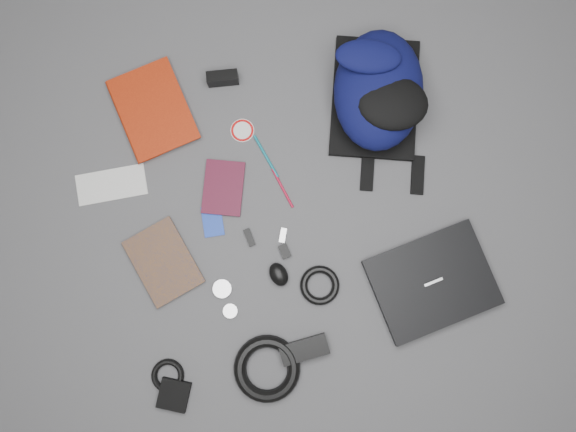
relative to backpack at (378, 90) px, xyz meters
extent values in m
plane|color=#4F4F51|center=(-0.34, -0.30, -0.09)|extent=(4.00, 4.00, 0.00)
cube|color=black|center=(0.04, -0.59, -0.07)|extent=(0.39, 0.32, 0.03)
imported|color=maroon|center=(-0.78, 0.09, -0.07)|extent=(0.26, 0.32, 0.03)
imported|color=#A45F0B|center=(-0.82, -0.38, -0.08)|extent=(0.23, 0.27, 0.02)
cube|color=silver|center=(-0.85, -0.09, -0.08)|extent=(0.22, 0.10, 0.00)
cube|color=#3B0B1A|center=(-0.52, -0.18, -0.08)|extent=(0.16, 0.20, 0.01)
cube|color=black|center=(-0.45, 0.16, -0.06)|extent=(0.10, 0.05, 0.05)
cylinder|color=white|center=(-0.42, -0.01, -0.08)|extent=(0.09, 0.09, 0.00)
cylinder|color=#0D6778|center=(-0.37, -0.11, -0.08)|extent=(0.05, 0.15, 0.01)
cylinder|color=#A60C2A|center=(-0.34, -0.21, -0.08)|extent=(0.04, 0.13, 0.01)
cube|color=#1635A8|center=(-0.57, -0.27, -0.08)|extent=(0.07, 0.10, 0.00)
cube|color=black|center=(-0.47, -0.34, -0.08)|extent=(0.03, 0.06, 0.01)
cube|color=#AAA9AC|center=(-0.37, -0.36, -0.08)|extent=(0.03, 0.05, 0.01)
cube|color=black|center=(-0.38, -0.41, -0.08)|extent=(0.03, 0.05, 0.01)
ellipsoid|color=black|center=(-0.41, -0.47, -0.07)|extent=(0.07, 0.08, 0.04)
cylinder|color=silver|center=(-0.57, -0.55, -0.08)|extent=(0.05, 0.05, 0.01)
cylinder|color=#B6B6B9|center=(-0.58, -0.48, -0.08)|extent=(0.06, 0.06, 0.01)
torus|color=black|center=(-0.29, -0.53, -0.07)|extent=(0.14, 0.14, 0.02)
cube|color=black|center=(-0.38, -0.70, -0.07)|extent=(0.15, 0.07, 0.04)
torus|color=black|center=(-0.50, -0.73, -0.07)|extent=(0.26, 0.26, 0.04)
cube|color=black|center=(-0.78, -0.75, -0.07)|extent=(0.12, 0.12, 0.02)
torus|color=black|center=(-0.79, -0.69, -0.08)|extent=(0.12, 0.12, 0.02)
camera|label=1|loc=(-0.38, -0.48, 1.62)|focal=35.00mm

